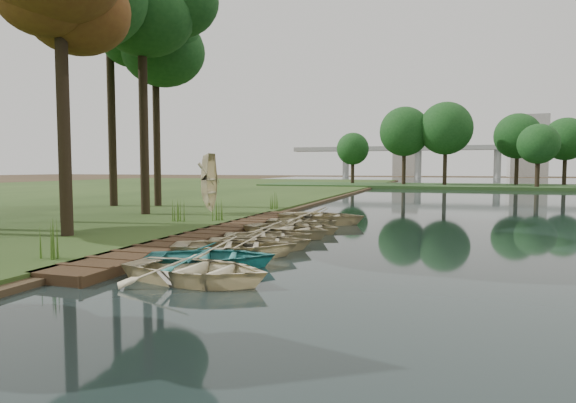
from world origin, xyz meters
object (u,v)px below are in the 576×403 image
(boardwalk, at_px, (216,234))
(rowboat_2, at_px, (235,244))
(rowboat_1, at_px, (212,255))
(stored_rowboat, at_px, (211,207))
(rowboat_0, at_px, (197,266))

(boardwalk, bearing_deg, rowboat_2, -56.15)
(rowboat_1, distance_m, rowboat_2, 1.63)
(boardwalk, distance_m, stored_rowboat, 6.85)
(rowboat_1, bearing_deg, rowboat_2, -17.70)
(boardwalk, distance_m, rowboat_1, 5.74)
(boardwalk, height_order, stored_rowboat, stored_rowboat)
(rowboat_2, relative_size, stored_rowboat, 1.18)
(boardwalk, distance_m, rowboat_2, 4.30)
(stored_rowboat, bearing_deg, boardwalk, -155.92)
(rowboat_0, xyz_separation_m, stored_rowboat, (-6.12, 12.74, 0.20))
(rowboat_2, bearing_deg, rowboat_0, 168.92)
(boardwalk, relative_size, stored_rowboat, 5.21)
(rowboat_1, relative_size, rowboat_2, 0.92)
(boardwalk, xyz_separation_m, rowboat_2, (2.39, -3.56, 0.27))
(rowboat_1, distance_m, stored_rowboat, 12.57)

